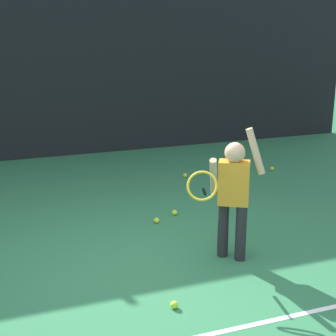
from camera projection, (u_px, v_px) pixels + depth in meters
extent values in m
plane|color=#2D7247|center=(143.00, 278.00, 4.67)|extent=(20.00, 20.00, 0.00)
cube|color=black|center=(58.00, 43.00, 8.50)|extent=(11.65, 0.08, 3.98)
cylinder|color=slate|center=(161.00, 37.00, 9.16)|extent=(0.09, 0.09, 4.13)
cylinder|color=slate|center=(332.00, 36.00, 10.39)|extent=(0.09, 0.09, 4.13)
cylinder|color=#232326|center=(223.00, 229.00, 5.04)|extent=(0.11, 0.11, 0.58)
cylinder|color=#232326|center=(241.00, 233.00, 4.95)|extent=(0.11, 0.11, 0.58)
cube|color=orange|center=(234.00, 183.00, 4.86)|extent=(0.34, 0.30, 0.44)
sphere|color=tan|center=(235.00, 153.00, 4.77)|extent=(0.20, 0.20, 0.20)
cylinder|color=tan|center=(255.00, 151.00, 4.75)|extent=(0.21, 0.16, 0.46)
cylinder|color=tan|center=(214.00, 177.00, 4.81)|extent=(0.20, 0.28, 0.43)
cylinder|color=black|center=(204.00, 192.00, 4.74)|extent=(0.14, 0.22, 0.15)
torus|color=yellow|center=(202.00, 186.00, 4.50)|extent=(0.33, 0.28, 0.26)
sphere|color=#CCE033|center=(272.00, 169.00, 8.09)|extent=(0.07, 0.07, 0.07)
sphere|color=#CCE033|center=(174.00, 305.00, 4.16)|extent=(0.07, 0.07, 0.07)
sphere|color=#CCE033|center=(175.00, 213.00, 6.19)|extent=(0.07, 0.07, 0.07)
sphere|color=#CCE033|center=(185.00, 175.00, 7.73)|extent=(0.07, 0.07, 0.07)
sphere|color=#CCE033|center=(157.00, 220.00, 5.95)|extent=(0.07, 0.07, 0.07)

